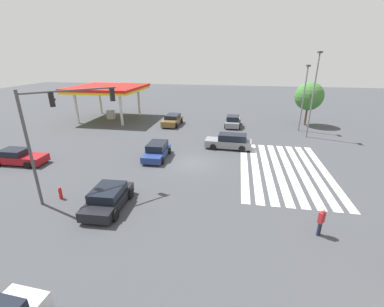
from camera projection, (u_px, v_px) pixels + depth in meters
The scene contains 15 objects.
ground_plane at pixel (192, 163), 23.36m from camera, with size 134.19×134.19×0.00m, color #3D3F44.
crosswalk_markings at pixel (284, 169), 22.07m from camera, with size 12.44×7.25×0.01m.
traffic_signal_mast at pixel (54, 124), 15.89m from camera, with size 4.16×4.16×7.38m.
car_0 at pixel (172, 120), 35.96m from camera, with size 4.57×2.31×1.46m.
car_1 at pixel (157, 151), 24.35m from camera, with size 4.19×2.13×1.43m.
car_2 at pixel (18, 157), 23.04m from camera, with size 2.12×4.90×1.35m.
car_4 at pixel (108, 198), 16.32m from camera, with size 4.25×2.35×1.35m.
car_5 at pixel (230, 141), 26.83m from camera, with size 2.09×4.83×1.56m.
car_6 at pixel (233, 121), 35.24m from camera, with size 4.20×2.13×1.51m.
gas_station_canopy at pixel (108, 89), 38.16m from camera, with size 9.87×9.87×4.96m.
pedestrian at pixel (321, 221), 13.66m from camera, with size 0.41×0.41×1.64m.
street_light_pole_a at pixel (314, 89), 28.88m from camera, with size 0.80×0.36×9.61m.
street_light_pole_b at pixel (304, 93), 31.77m from camera, with size 0.80×0.36×8.14m.
tree_corner_a at pixel (309, 96), 34.83m from camera, with size 3.77×3.77×5.90m.
fire_hydrant at pixel (60, 193), 17.39m from camera, with size 0.22×0.22×0.86m.
Camera 1 is at (-21.20, -3.71, 9.12)m, focal length 24.00 mm.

